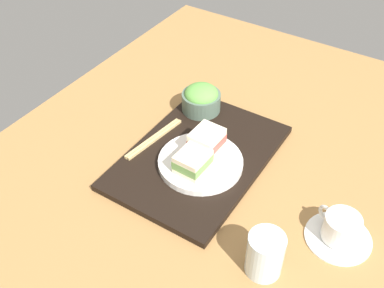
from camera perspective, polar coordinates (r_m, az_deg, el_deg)
ground_plane at (r=111.70cm, az=1.18°, el=-3.18°), size 140.00×100.00×3.00cm
serving_tray at (r=111.60cm, az=0.77°, el=-1.58°), size 42.91×29.61×1.61cm
sandwich_plate at (r=107.89cm, az=1.05°, el=-2.27°), size 19.69×19.69×1.61cm
sandwich_near at (r=107.62cm, az=2.01°, el=0.22°), size 7.66×6.56×5.70cm
sandwich_far at (r=103.57cm, az=0.09°, el=-2.15°), size 7.57×6.65×4.68cm
salad_bowl at (r=122.40cm, az=1.13°, el=5.58°), size 10.21×10.21×7.38cm
chopsticks_pair at (r=115.07cm, az=-4.71°, el=0.63°), size 18.63×4.04×0.70cm
coffee_cup at (r=99.10cm, az=17.64°, el=-9.98°), size 13.50×13.50×6.30cm
drinking_glass at (r=89.70cm, az=8.91°, el=-13.17°), size 7.05×7.05×9.40cm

